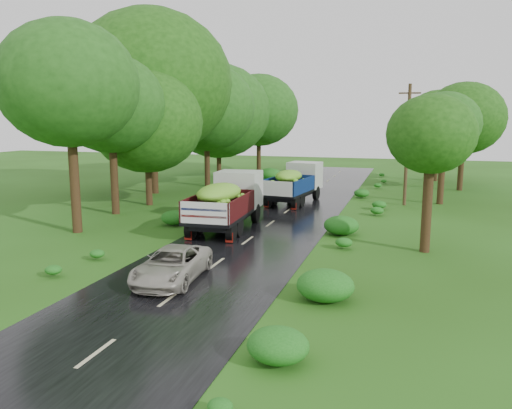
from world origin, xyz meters
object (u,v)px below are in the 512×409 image
at_px(truck_far, 296,181).
at_px(car, 172,265).
at_px(truck_near, 228,199).
at_px(utility_pole, 407,144).

distance_m(truck_far, car, 17.75).
bearing_deg(car, truck_near, 92.18).
relative_size(truck_near, utility_pole, 0.86).
bearing_deg(truck_near, car, -85.75).
relative_size(truck_near, truck_far, 1.05).
height_order(car, utility_pole, utility_pole).
bearing_deg(truck_far, car, -84.29).
bearing_deg(truck_far, utility_pole, 15.75).
distance_m(truck_near, car, 8.78).
xyz_separation_m(truck_far, utility_pole, (7.18, 1.07, 2.58)).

